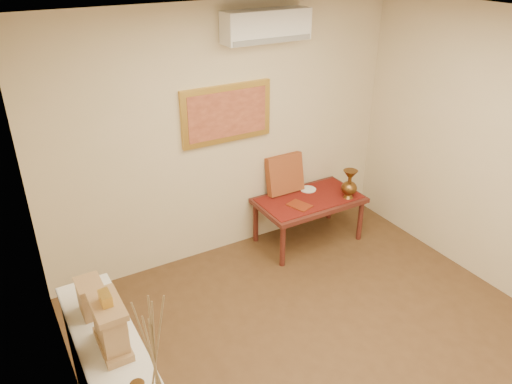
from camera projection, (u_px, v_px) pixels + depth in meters
floor at (354, 374)px, 4.11m from camera, size 4.50×4.50×0.00m
ceiling at (396, 36)px, 2.88m from camera, size 4.50×4.50×0.00m
wall_back at (226, 136)px, 5.23m from camera, size 4.00×0.02×2.70m
wall_left at (80, 336)px, 2.61m from camera, size 0.02×4.50×2.70m
table_cloth at (309, 198)px, 5.69m from camera, size 1.14×0.59×0.01m
brass_urn_tall at (350, 181)px, 5.61m from camera, size 0.18×0.18×0.41m
plate at (308, 189)px, 5.87m from camera, size 0.19×0.19×0.01m
menu at (299, 205)px, 5.51m from camera, size 0.25×0.29×0.01m
cushion at (285, 174)px, 5.73m from camera, size 0.45×0.19×0.46m
mantel_clock at (110, 325)px, 2.97m from camera, size 0.17×0.36×0.41m
wooden_chest at (91, 297)px, 3.27m from camera, size 0.16×0.21×0.24m
low_table at (309, 204)px, 5.72m from camera, size 1.20×0.70×0.55m
painting at (227, 114)px, 5.10m from camera, size 1.00×0.06×0.60m
ac_unit at (266, 26)px, 4.81m from camera, size 0.90×0.25×0.30m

